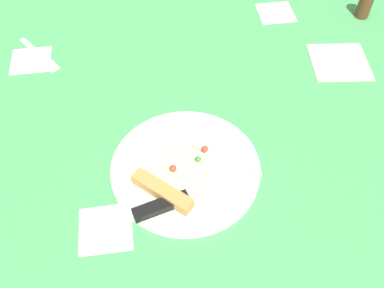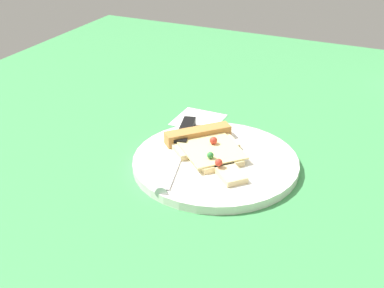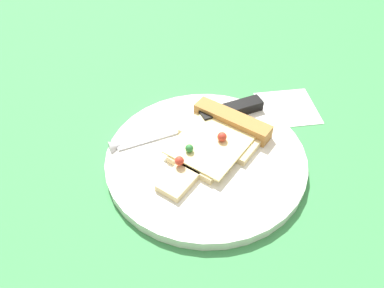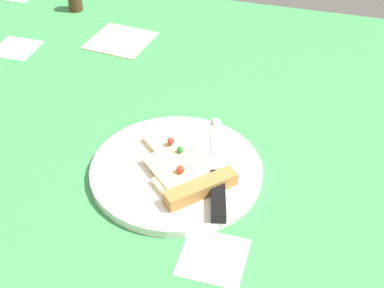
% 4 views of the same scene
% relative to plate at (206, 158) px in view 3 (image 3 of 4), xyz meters
% --- Properties ---
extents(ground_plane, '(1.45, 1.45, 0.03)m').
position_rel_plate_xyz_m(ground_plane, '(0.05, -0.00, -0.02)').
color(ground_plane, '#3D8C4C').
rests_on(ground_plane, ground).
extents(plate, '(0.28, 0.28, 0.01)m').
position_rel_plate_xyz_m(plate, '(0.00, 0.00, 0.00)').
color(plate, white).
rests_on(plate, ground_plane).
extents(pizza_slice, '(0.18, 0.18, 0.03)m').
position_rel_plate_xyz_m(pizza_slice, '(0.02, 0.02, 0.02)').
color(pizza_slice, beige).
rests_on(pizza_slice, plate).
extents(knife, '(0.24, 0.08, 0.02)m').
position_rel_plate_xyz_m(knife, '(0.01, 0.07, 0.01)').
color(knife, silver).
rests_on(knife, plate).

